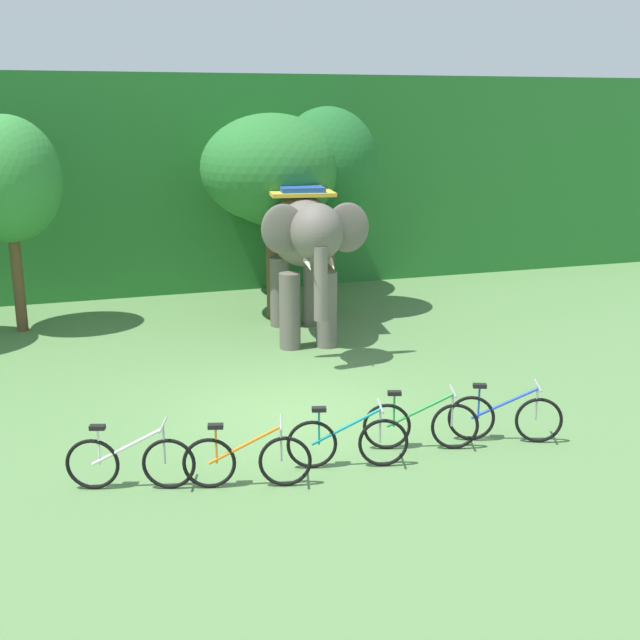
{
  "coord_description": "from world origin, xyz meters",
  "views": [
    {
      "loc": [
        -3.43,
        -11.74,
        4.9
      ],
      "look_at": [
        0.73,
        1.0,
        1.3
      ],
      "focal_mm": 44.79,
      "sensor_mm": 36.0,
      "label": 1
    }
  ],
  "objects_px": {
    "bike_white": "(130,462)",
    "bike_orange": "(247,460)",
    "tree_center_right": "(272,169)",
    "tree_far_right": "(8,180)",
    "bike_teal": "(347,442)",
    "tree_center_left": "(327,165)",
    "bike_green": "(421,424)",
    "tree_far_left": "(281,174)",
    "elephant": "(304,239)",
    "bike_blue": "(505,417)"
  },
  "relations": [
    {
      "from": "tree_far_right",
      "to": "bike_blue",
      "type": "xyz_separation_m",
      "value": [
        7.11,
        -8.79,
        -2.98
      ]
    },
    {
      "from": "bike_teal",
      "to": "tree_far_left",
      "type": "bearing_deg",
      "value": 79.27
    },
    {
      "from": "bike_green",
      "to": "elephant",
      "type": "bearing_deg",
      "value": 89.6
    },
    {
      "from": "elephant",
      "to": "bike_blue",
      "type": "xyz_separation_m",
      "value": [
        1.28,
        -6.12,
        -1.82
      ]
    },
    {
      "from": "tree_far_left",
      "to": "bike_orange",
      "type": "height_order",
      "value": "tree_far_left"
    },
    {
      "from": "tree_center_right",
      "to": "bike_blue",
      "type": "xyz_separation_m",
      "value": [
        1.41,
        -8.16,
        -3.12
      ]
    },
    {
      "from": "tree_far_right",
      "to": "bike_teal",
      "type": "height_order",
      "value": "tree_far_right"
    },
    {
      "from": "elephant",
      "to": "bike_orange",
      "type": "bearing_deg",
      "value": -113.23
    },
    {
      "from": "bike_white",
      "to": "bike_teal",
      "type": "bearing_deg",
      "value": -5.19
    },
    {
      "from": "tree_far_right",
      "to": "tree_far_left",
      "type": "relative_size",
      "value": 1.03
    },
    {
      "from": "bike_teal",
      "to": "tree_center_left",
      "type": "bearing_deg",
      "value": 73.3
    },
    {
      "from": "tree_far_left",
      "to": "elephant",
      "type": "xyz_separation_m",
      "value": [
        -0.76,
        -4.53,
        -0.99
      ]
    },
    {
      "from": "tree_center_right",
      "to": "tree_far_right",
      "type": "bearing_deg",
      "value": 173.7
    },
    {
      "from": "bike_blue",
      "to": "bike_teal",
      "type": "bearing_deg",
      "value": -177.54
    },
    {
      "from": "tree_far_left",
      "to": "bike_blue",
      "type": "relative_size",
      "value": 2.89
    },
    {
      "from": "tree_far_left",
      "to": "bike_teal",
      "type": "bearing_deg",
      "value": -100.73
    },
    {
      "from": "bike_white",
      "to": "bike_orange",
      "type": "distance_m",
      "value": 1.53
    },
    {
      "from": "tree_far_left",
      "to": "tree_center_left",
      "type": "xyz_separation_m",
      "value": [
        0.45,
        -2.46,
        0.36
      ]
    },
    {
      "from": "elephant",
      "to": "bike_blue",
      "type": "bearing_deg",
      "value": -78.21
    },
    {
      "from": "tree_center_left",
      "to": "bike_green",
      "type": "xyz_separation_m",
      "value": [
        -1.26,
        -8.06,
        -3.17
      ]
    },
    {
      "from": "tree_center_left",
      "to": "bike_orange",
      "type": "height_order",
      "value": "tree_center_left"
    },
    {
      "from": "tree_center_right",
      "to": "bike_green",
      "type": "bearing_deg",
      "value": -89.32
    },
    {
      "from": "tree_far_left",
      "to": "elephant",
      "type": "distance_m",
      "value": 4.7
    },
    {
      "from": "tree_center_right",
      "to": "bike_green",
      "type": "xyz_separation_m",
      "value": [
        0.09,
        -8.02,
        -3.12
      ]
    },
    {
      "from": "tree_far_left",
      "to": "bike_green",
      "type": "bearing_deg",
      "value": -94.38
    },
    {
      "from": "elephant",
      "to": "tree_center_right",
      "type": "bearing_deg",
      "value": 93.83
    },
    {
      "from": "tree_far_left",
      "to": "bike_green",
      "type": "xyz_separation_m",
      "value": [
        -0.8,
        -10.51,
        -2.81
      ]
    },
    {
      "from": "tree_center_right",
      "to": "tree_center_left",
      "type": "relative_size",
      "value": 0.97
    },
    {
      "from": "bike_teal",
      "to": "bike_white",
      "type": "bearing_deg",
      "value": 174.81
    },
    {
      "from": "tree_far_right",
      "to": "tree_center_left",
      "type": "height_order",
      "value": "tree_center_left"
    },
    {
      "from": "bike_orange",
      "to": "bike_green",
      "type": "xyz_separation_m",
      "value": [
        2.7,
        0.4,
        0.0
      ]
    },
    {
      "from": "bike_orange",
      "to": "bike_green",
      "type": "height_order",
      "value": "same"
    },
    {
      "from": "bike_orange",
      "to": "bike_blue",
      "type": "bearing_deg",
      "value": 3.79
    },
    {
      "from": "tree_far_right",
      "to": "bike_orange",
      "type": "height_order",
      "value": "tree_far_right"
    },
    {
      "from": "tree_far_left",
      "to": "bike_orange",
      "type": "bearing_deg",
      "value": -107.8
    },
    {
      "from": "tree_center_right",
      "to": "bike_teal",
      "type": "xyz_separation_m",
      "value": [
        -1.14,
        -8.27,
        -3.12
      ]
    },
    {
      "from": "tree_far_right",
      "to": "tree_center_right",
      "type": "height_order",
      "value": "tree_center_right"
    },
    {
      "from": "tree_far_right",
      "to": "tree_far_left",
      "type": "distance_m",
      "value": 6.86
    },
    {
      "from": "tree_center_right",
      "to": "bike_orange",
      "type": "bearing_deg",
      "value": -107.18
    },
    {
      "from": "elephant",
      "to": "bike_teal",
      "type": "relative_size",
      "value": 2.54
    },
    {
      "from": "bike_white",
      "to": "bike_blue",
      "type": "xyz_separation_m",
      "value": [
        5.49,
        -0.16,
        0.0
      ]
    },
    {
      "from": "bike_teal",
      "to": "tree_far_right",
      "type": "bearing_deg",
      "value": 117.12
    },
    {
      "from": "tree_center_left",
      "to": "bike_green",
      "type": "relative_size",
      "value": 2.98
    },
    {
      "from": "elephant",
      "to": "bike_white",
      "type": "xyz_separation_m",
      "value": [
        -4.21,
        -5.96,
        -1.82
      ]
    },
    {
      "from": "tree_far_right",
      "to": "bike_teal",
      "type": "bearing_deg",
      "value": -62.88
    },
    {
      "from": "elephant",
      "to": "bike_white",
      "type": "relative_size",
      "value": 2.57
    },
    {
      "from": "tree_far_left",
      "to": "bike_blue",
      "type": "xyz_separation_m",
      "value": [
        0.51,
        -10.65,
        -2.81
      ]
    },
    {
      "from": "tree_center_right",
      "to": "bike_green",
      "type": "distance_m",
      "value": 8.61
    },
    {
      "from": "tree_center_left",
      "to": "bike_blue",
      "type": "xyz_separation_m",
      "value": [
        0.06,
        -8.19,
        -3.17
      ]
    },
    {
      "from": "tree_far_left",
      "to": "bike_teal",
      "type": "height_order",
      "value": "tree_far_left"
    }
  ]
}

